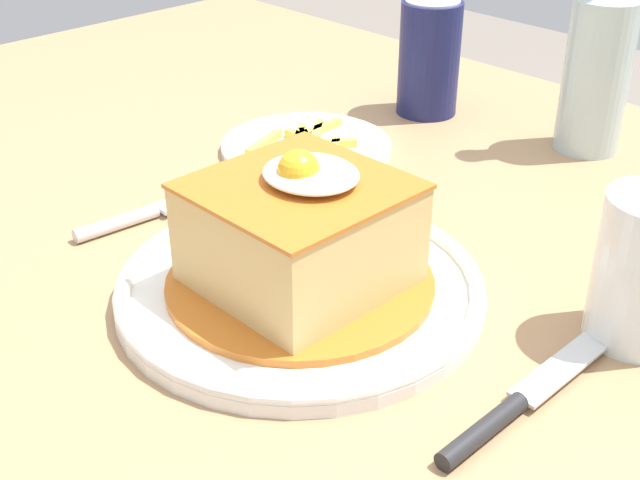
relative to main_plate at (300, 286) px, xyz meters
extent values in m
cube|color=#A87F56|center=(-0.03, 0.08, -0.03)|extent=(1.43, 0.92, 0.04)
cylinder|color=#A87F56|center=(-0.67, 0.46, -0.40)|extent=(0.07, 0.07, 0.70)
cylinder|color=white|center=(0.00, 0.00, 0.00)|extent=(0.27, 0.27, 0.01)
torus|color=white|center=(0.00, 0.00, 0.00)|extent=(0.27, 0.27, 0.01)
cylinder|color=#C66B23|center=(0.00, 0.00, 0.00)|extent=(0.20, 0.20, 0.01)
cube|color=#DBB770|center=(0.00, 0.00, 0.04)|extent=(0.13, 0.13, 0.07)
cube|color=#C66B23|center=(0.00, 0.00, 0.08)|extent=(0.13, 0.13, 0.00)
ellipsoid|color=white|center=(0.00, 0.01, 0.09)|extent=(0.07, 0.06, 0.01)
sphere|color=yellow|center=(0.00, 0.00, 0.09)|extent=(0.03, 0.03, 0.03)
cylinder|color=silver|center=(-0.18, -0.04, 0.00)|extent=(0.02, 0.08, 0.01)
cube|color=silver|center=(-0.18, 0.02, 0.00)|extent=(0.03, 0.05, 0.00)
cylinder|color=silver|center=(-0.17, 0.05, 0.00)|extent=(0.01, 0.03, 0.00)
cylinder|color=silver|center=(-0.17, 0.05, 0.00)|extent=(0.01, 0.03, 0.00)
cylinder|color=silver|center=(-0.18, 0.05, 0.00)|extent=(0.01, 0.03, 0.00)
cylinder|color=#262628|center=(0.18, -0.03, 0.00)|extent=(0.01, 0.08, 0.01)
cube|color=silver|center=(0.18, 0.06, 0.00)|extent=(0.02, 0.09, 0.00)
cylinder|color=#191E51|center=(-0.18, 0.36, 0.05)|extent=(0.07, 0.07, 0.12)
cylinder|color=silver|center=(-0.18, 0.36, 0.11)|extent=(0.06, 0.06, 0.00)
cylinder|color=#ADC6CC|center=(0.00, 0.39, 0.07)|extent=(0.06, 0.06, 0.15)
cylinder|color=gold|center=(0.19, 0.13, 0.02)|extent=(0.06, 0.06, 0.06)
cylinder|color=white|center=(-0.19, 0.18, 0.00)|extent=(0.17, 0.17, 0.01)
cube|color=#EAC64C|center=(-0.19, 0.18, 0.00)|extent=(0.05, 0.01, 0.01)
cube|color=#EAC64C|center=(-0.20, 0.18, 0.00)|extent=(0.05, 0.05, 0.01)
cube|color=#EAC64C|center=(-0.20, 0.21, 0.00)|extent=(0.01, 0.06, 0.01)
cube|color=#EAC64C|center=(-0.18, 0.18, 0.00)|extent=(0.05, 0.04, 0.01)
cube|color=#EAC64C|center=(-0.17, 0.19, 0.00)|extent=(0.05, 0.06, 0.01)
cube|color=#EAC64C|center=(-0.20, 0.21, 0.00)|extent=(0.04, 0.04, 0.01)
cube|color=#EAC64C|center=(-0.21, 0.15, 0.00)|extent=(0.03, 0.06, 0.01)
cube|color=#EAC64C|center=(-0.15, 0.18, 0.00)|extent=(0.04, 0.05, 0.01)
camera|label=1|loc=(0.39, -0.35, 0.34)|focal=47.88mm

